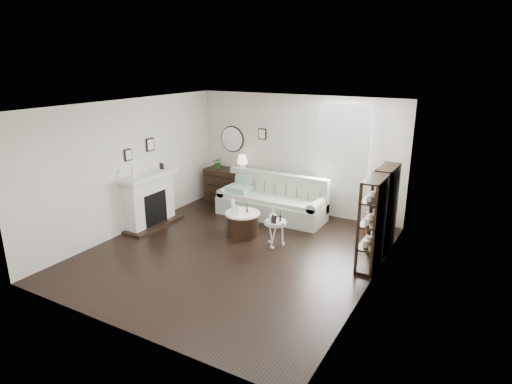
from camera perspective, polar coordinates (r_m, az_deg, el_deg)
The scene contains 18 objects.
room at distance 9.57m, azimuth 9.44°, elevation 5.93°, with size 5.50×5.50×5.50m.
fireplace at distance 9.41m, azimuth -13.97°, elevation -1.21°, with size 0.50×1.40×1.84m.
shelf_unit_far at distance 8.28m, azimuth 16.80°, elevation -2.07°, with size 0.30×0.80×1.60m.
shelf_unit_near at distance 7.45m, azimuth 15.21°, elevation -4.09°, with size 0.30×0.80×1.60m.
sofa at distance 9.73m, azimuth 2.21°, elevation -1.46°, with size 2.46×0.85×0.96m.
quilt at distance 9.93m, azimuth -2.24°, elevation 0.42°, with size 0.55×0.45×0.14m, color #299975.
suitcase at distance 9.17m, azimuth 16.08°, elevation -4.14°, with size 0.60×0.20×0.40m, color brown.
dresser at distance 10.69m, azimuth -3.47°, elevation 0.83°, with size 1.26×0.54×0.84m.
table_lamp at distance 10.34m, azimuth -1.82°, elevation 3.87°, with size 0.26×0.26×0.41m, color white, non-canonical shape.
potted_plant at distance 10.67m, azimuth -5.10°, elevation 3.90°, with size 0.26×0.23×0.29m, color #175119.
drum_table at distance 8.71m, azimuth -1.80°, elevation -4.24°, with size 0.70×0.70×0.49m.
pedestal_table at distance 8.14m, azimuth 2.63°, elevation -4.19°, with size 0.42×0.42×0.51m.
eiffel_drum at distance 8.59m, azimuth -1.20°, elevation -2.17°, with size 0.10×0.10×0.18m, color black, non-canonical shape.
bottle_drum at distance 8.59m, azimuth -3.10°, elevation -1.73°, with size 0.07×0.07×0.31m, color silver.
card_frame_drum at distance 8.47m, azimuth -2.72°, elevation -2.44°, with size 0.14×0.01×0.19m, color white.
eiffel_ped at distance 8.08m, azimuth 3.25°, elevation -3.33°, with size 0.11×0.11×0.19m, color black, non-canonical shape.
flask_ped at distance 8.12m, azimuth 2.25°, elevation -2.85°, with size 0.15×0.15×0.28m, color silver, non-canonical shape.
card_frame_ped at distance 8.00m, azimuth 2.40°, elevation -3.66°, with size 0.12×0.01×0.16m, color black.
Camera 1 is at (3.91, -6.14, 3.43)m, focal length 30.00 mm.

